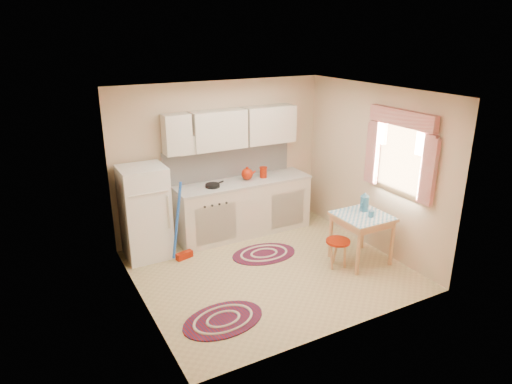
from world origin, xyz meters
TOP-DOWN VIEW (x-y plane):
  - room_shell at (0.16, 0.24)m, footprint 3.64×3.60m
  - fridge at (-1.40, 1.25)m, footprint 0.65×0.60m
  - broom at (-0.95, 0.90)m, footprint 0.30×0.19m
  - base_cabinets at (0.25, 1.30)m, footprint 2.25×0.60m
  - countertop at (0.25, 1.30)m, footprint 2.27×0.62m
  - frying_pan at (-0.31, 1.25)m, footprint 0.30×0.30m
  - red_kettle at (0.32, 1.30)m, footprint 0.22×0.20m
  - red_canister at (0.62, 1.30)m, footprint 0.13×0.13m
  - table at (1.31, -0.40)m, footprint 0.72×0.72m
  - stool at (0.90, -0.39)m, footprint 0.46×0.46m
  - coffee_pot at (1.43, -0.28)m, footprint 0.19×0.17m
  - mug at (1.37, -0.50)m, footprint 0.09×0.09m
  - rug_center at (0.16, 0.44)m, footprint 1.06×0.75m
  - rug_left at (-1.09, -0.79)m, footprint 1.07×0.77m

SIDE VIEW (x-z plane):
  - rug_center at x=0.16m, z-range 0.00..0.02m
  - rug_left at x=-1.09m, z-range 0.00..0.02m
  - stool at x=0.90m, z-range 0.00..0.42m
  - table at x=1.31m, z-range 0.00..0.72m
  - base_cabinets at x=0.25m, z-range 0.00..0.88m
  - broom at x=-0.95m, z-range 0.00..1.20m
  - fridge at x=-1.40m, z-range 0.00..1.40m
  - mug at x=1.37m, z-range 0.72..0.82m
  - coffee_pot at x=1.43m, z-range 0.72..1.03m
  - countertop at x=0.25m, z-range 0.88..0.92m
  - frying_pan at x=-0.31m, z-range 0.92..0.97m
  - red_canister at x=0.62m, z-range 0.92..1.08m
  - red_kettle at x=0.32m, z-range 0.92..1.13m
  - room_shell at x=0.16m, z-range 0.34..2.86m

